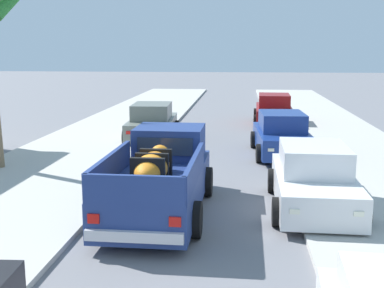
# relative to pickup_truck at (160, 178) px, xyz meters

# --- Properties ---
(sidewalk_left) EXTENTS (5.05, 60.00, 0.12)m
(sidewalk_left) POSITION_rel_pickup_truck_xyz_m (-3.97, 5.02, -0.75)
(sidewalk_left) COLOR #B2AFA8
(sidewalk_left) RESTS_ON ground
(sidewalk_right) EXTENTS (5.05, 60.00, 0.12)m
(sidewalk_right) POSITION_rel_pickup_truck_xyz_m (5.69, 5.02, -0.75)
(sidewalk_right) COLOR #B2AFA8
(sidewalk_right) RESTS_ON ground
(curb_left) EXTENTS (0.16, 60.00, 0.10)m
(curb_left) POSITION_rel_pickup_truck_xyz_m (-2.84, 5.02, -0.76)
(curb_left) COLOR silver
(curb_left) RESTS_ON ground
(curb_right) EXTENTS (0.16, 60.00, 0.10)m
(curb_right) POSITION_rel_pickup_truck_xyz_m (4.57, 5.02, -0.76)
(curb_right) COLOR silver
(curb_right) RESTS_ON ground
(pickup_truck) EXTENTS (2.27, 5.23, 1.80)m
(pickup_truck) POSITION_rel_pickup_truck_xyz_m (0.00, 0.00, 0.00)
(pickup_truck) COLOR navy
(pickup_truck) RESTS_ON ground
(car_right_near) EXTENTS (2.08, 4.28, 1.54)m
(car_right_near) POSITION_rel_pickup_truck_xyz_m (3.59, 0.56, -0.10)
(car_right_near) COLOR silver
(car_right_near) RESTS_ON ground
(car_left_mid) EXTENTS (2.19, 4.33, 1.54)m
(car_left_mid) POSITION_rel_pickup_truck_xyz_m (3.32, 6.71, -0.10)
(car_left_mid) COLOR navy
(car_left_mid) RESTS_ON ground
(car_right_mid) EXTENTS (2.19, 4.33, 1.54)m
(car_right_mid) POSITION_rel_pickup_truck_xyz_m (-1.88, 9.27, -0.10)
(car_right_mid) COLOR slate
(car_right_mid) RESTS_ON ground
(car_left_far) EXTENTS (2.11, 4.30, 1.54)m
(car_left_far) POSITION_rel_pickup_truck_xyz_m (3.50, 14.26, -0.10)
(car_left_far) COLOR maroon
(car_left_far) RESTS_ON ground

